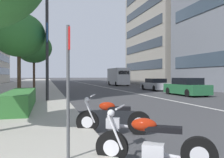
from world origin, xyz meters
name	(u,v)px	position (x,y,z in m)	size (l,w,h in m)	color
sidewalk_right_plaza	(19,88)	(30.00, 11.46, 0.07)	(160.00, 9.42, 0.15)	#A39E93
lane_centre_stripe	(97,86)	(35.00, 0.00, 0.00)	(110.00, 0.16, 0.01)	silver
motorcycle_second_in_row	(152,145)	(0.21, 6.19, 0.41)	(1.23, 1.91, 1.09)	black
motorcycle_under_tarp	(112,119)	(2.85, 6.22, 0.42)	(0.94, 2.02, 1.10)	black
car_mid_block_traffic	(187,87)	(14.18, -3.32, 0.68)	(4.49, 2.00, 1.47)	#236038
car_lead_in_lane	(156,85)	(21.48, -3.94, 0.62)	(4.67, 1.91, 1.33)	#B7B7BC
delivery_van_ahead	(118,76)	(35.25, -3.61, 1.54)	(5.79, 2.35, 2.90)	silver
parking_sign_by_curb	(68,78)	(0.63, 7.64, 1.61)	(0.32, 0.06, 2.41)	#47494C
street_lamp_with_banners	(52,17)	(11.42, 7.68, 5.22)	(1.26, 2.30, 8.66)	#232326
clipped_hedge_bed	(21,99)	(8.22, 9.19, 0.55)	(6.05, 1.10, 0.80)	#337033
street_tree_near_plaza_corner	(19,35)	(12.30, 9.68, 4.19)	(3.23, 3.23, 5.42)	#473323
street_tree_mid_sidewalk	(34,48)	(20.73, 9.19, 4.32)	(3.40, 3.40, 5.63)	#473323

